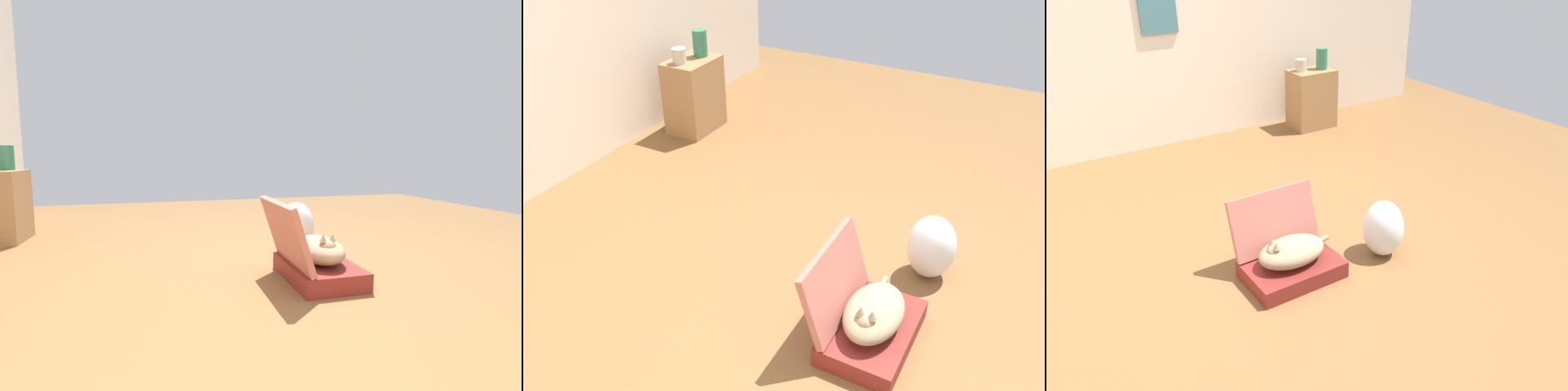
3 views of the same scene
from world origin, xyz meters
The scene contains 9 objects.
ground_plane centered at (0.00, 0.00, 0.00)m, with size 7.68×7.68×0.00m, color brown.
wall_back centered at (0.00, 2.26, 1.30)m, with size 6.40×0.15×2.60m.
suitcase_base centered at (-0.11, -0.39, 0.06)m, with size 0.59×0.40×0.11m, color maroon.
suitcase_lid centered at (-0.11, -0.18, 0.30)m, with size 0.59×0.40×0.04m, color #B26356.
cat centered at (-0.11, -0.39, 0.19)m, with size 0.52×0.28×0.20m.
plastic_bag_white centered at (0.54, -0.50, 0.20)m, with size 0.26×0.27×0.39m, color silver.
side_table centered at (1.52, 1.85, 0.31)m, with size 0.46×0.33×0.62m, color olive.
vase_tall centered at (1.40, 1.88, 0.68)m, with size 0.11×0.11×0.12m, color #B7AD99.
vase_short centered at (1.64, 1.83, 0.73)m, with size 0.12×0.12×0.22m, color #2D7051.
Camera 3 is at (-1.47, -2.67, 1.96)m, focal length 35.61 mm.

